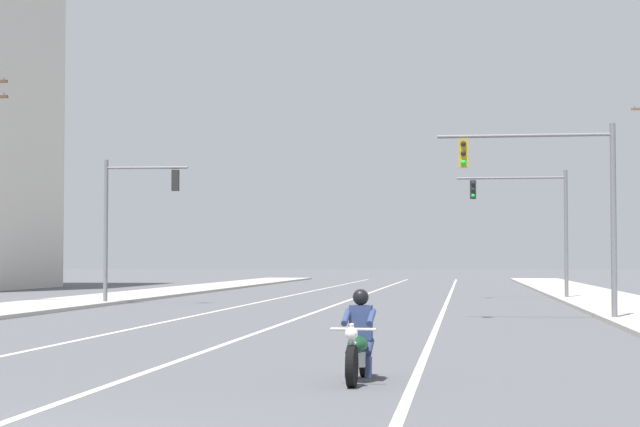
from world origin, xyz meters
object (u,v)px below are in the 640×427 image
Objects in this scene: traffic_signal_near_left at (129,211)px; traffic_signal_mid_right at (534,214)px; traffic_signal_near_right at (561,189)px; motorcycle_with_rider at (359,345)px.

traffic_signal_near_left and traffic_signal_mid_right have the same top height.
traffic_signal_near_right and traffic_signal_mid_right have the same top height.
motorcycle_with_rider is 0.35× the size of traffic_signal_near_left.
motorcycle_with_rider is 0.35× the size of traffic_signal_mid_right.
traffic_signal_near_right is at bearing 75.19° from motorcycle_with_rider.
traffic_signal_near_left is 19.30m from traffic_signal_mid_right.
traffic_signal_near_left is 1.00× the size of traffic_signal_mid_right.
motorcycle_with_rider is at bearing -97.85° from traffic_signal_mid_right.
traffic_signal_near_right and traffic_signal_near_left have the same top height.
traffic_signal_near_left is at bearing 149.18° from traffic_signal_near_right.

